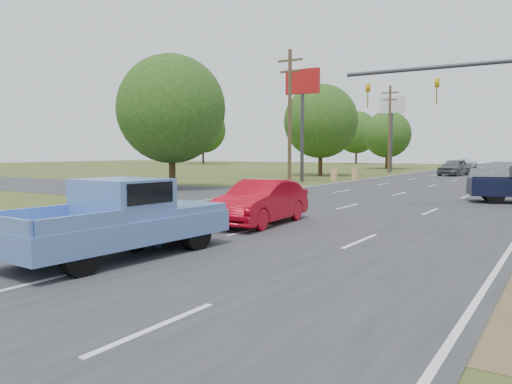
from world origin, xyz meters
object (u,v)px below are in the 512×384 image
Objects in this scene: red_convertible at (261,203)px; distant_car_white at (465,163)px; motorcycle at (151,228)px; distant_car_grey at (454,167)px; rider at (153,216)px; blue_pickup at (123,217)px.

red_convertible reaches higher than distant_car_white.
motorcycle is 0.44× the size of distant_car_white.
motorcycle is 0.45× the size of distant_car_grey.
red_convertible is 39.92m from distant_car_grey.
blue_pickup is at bearing 99.87° from rider.
rider is at bearing -79.95° from distant_car_grey.
blue_pickup is (0.18, -1.10, 0.42)m from motorcycle.
motorcycle is 44.91m from distant_car_grey.
red_convertible is 0.91× the size of distant_car_grey.
blue_pickup is at bearing -79.76° from distant_car_grey.
motorcycle is (-0.23, -5.00, -0.24)m from red_convertible.
distant_car_white is (-4.34, 69.97, -0.11)m from rider.
blue_pickup is 46.02m from distant_car_grey.
rider is 44.85m from distant_car_grey.
distant_car_grey is at bearing 105.97° from distant_car_white.
red_convertible is 5.01m from motorcycle.
distant_car_grey is (-1.37, 39.90, 0.11)m from red_convertible.
distant_car_grey is at bearing 92.40° from motorcycle.
distant_car_grey is 0.99× the size of distant_car_white.
rider is 0.33× the size of distant_car_grey.
distant_car_white is (-4.52, 71.14, -0.22)m from blue_pickup.
distant_car_grey is (-1.32, 46.00, -0.07)m from blue_pickup.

